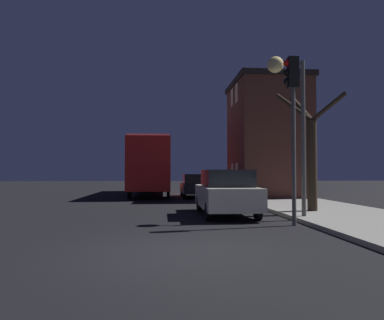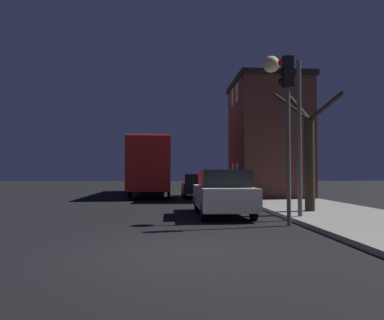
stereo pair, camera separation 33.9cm
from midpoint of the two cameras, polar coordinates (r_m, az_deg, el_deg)
name	(u,v)px [view 2 (the right image)]	position (r m, az deg, el deg)	size (l,w,h in m)	color
ground_plane	(178,252)	(7.36, -0.77, -13.80)	(120.00, 120.00, 0.00)	black
brick_building	(268,138)	(23.00, 11.89, 3.35)	(4.19, 5.51, 6.94)	brown
streetlamp	(282,93)	(12.55, 14.38, 9.92)	(1.24, 0.53, 5.13)	#4C4C4C
traffic_light	(287,105)	(11.22, 15.13, 8.12)	(0.43, 0.24, 4.86)	#4C4C4C
bare_tree	(308,152)	(14.37, 17.95, 1.20)	(2.19, 1.83, 4.46)	#2D2319
bus	(152,163)	(25.94, -5.70, -0.47)	(2.47, 11.38, 3.64)	red
car_near_lane	(222,192)	(13.32, 5.39, -4.91)	(1.77, 4.49, 1.61)	beige
car_mid_lane	(196,185)	(22.98, 1.06, -3.89)	(1.70, 4.22, 1.42)	black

